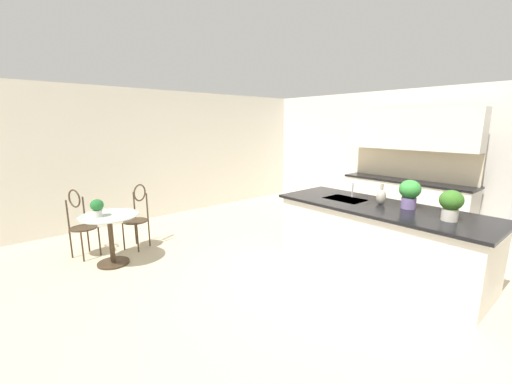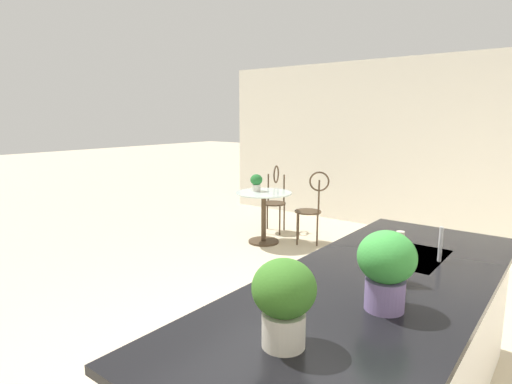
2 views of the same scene
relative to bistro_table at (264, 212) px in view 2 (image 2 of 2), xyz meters
name	(u,v)px [view 2 (image 2 of 2)]	position (x,y,z in m)	size (l,w,h in m)	color
ground_plane	(278,357)	(2.30, 1.86, -0.45)	(40.00, 40.00, 0.00)	beige
wall_left_window	(442,147)	(-1.96, 1.86, 0.90)	(0.12, 7.80, 2.70)	silver
kitchen_island	(372,358)	(2.60, 2.71, 0.02)	(2.80, 1.06, 0.92)	white
bistro_table	(264,212)	(0.00, 0.00, 0.00)	(0.80, 0.80, 0.74)	#3D2D1E
chair_near_window	(312,204)	(-0.41, 0.55, 0.13)	(0.52, 0.52, 1.04)	#3D2D1E
chair_by_island	(275,196)	(-0.61, -0.24, 0.13)	(0.52, 0.49, 1.04)	#3D2D1E
sink_faucet	(440,244)	(2.05, 2.89, 0.58)	(0.02, 0.02, 0.22)	#B2B5BA
potted_plant_on_table	(256,182)	(-0.01, -0.14, 0.43)	(0.17, 0.17, 0.25)	beige
potted_plant_counter_near	(386,265)	(2.90, 2.87, 0.69)	(0.27, 0.27, 0.38)	#7A669E
potted_plant_counter_far	(284,297)	(3.45, 2.68, 0.68)	(0.25, 0.25, 0.35)	beige
vase_on_counter	(399,264)	(2.55, 2.81, 0.58)	(0.13, 0.13, 0.29)	#BCB29E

